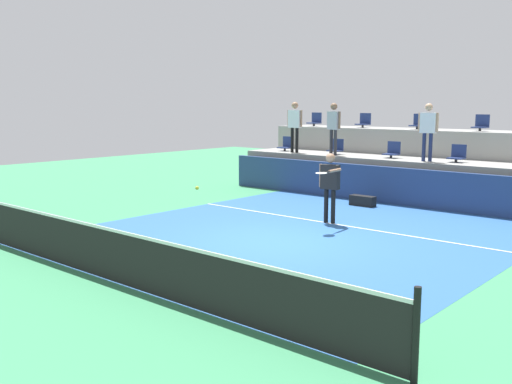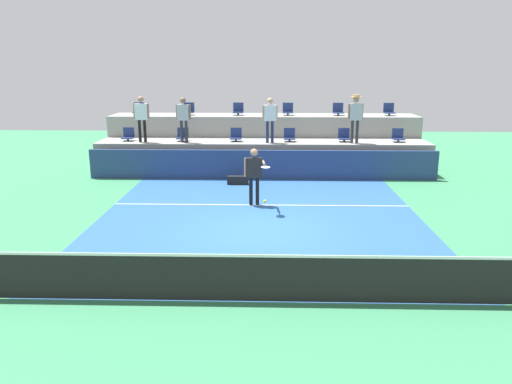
# 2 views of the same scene
# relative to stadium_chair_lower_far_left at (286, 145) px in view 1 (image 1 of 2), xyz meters

# --- Properties ---
(ground_plane) EXTENTS (40.00, 40.00, 0.00)m
(ground_plane) POSITION_rel_stadium_chair_lower_far_left_xyz_m (5.35, -7.23, -1.46)
(ground_plane) COLOR #388456
(court_inner_paint) EXTENTS (9.00, 10.00, 0.01)m
(court_inner_paint) POSITION_rel_stadium_chair_lower_far_left_xyz_m (5.35, -6.23, -1.46)
(court_inner_paint) COLOR #285693
(court_inner_paint) RESTS_ON ground_plane
(court_service_line) EXTENTS (9.00, 0.06, 0.00)m
(court_service_line) POSITION_rel_stadium_chair_lower_far_left_xyz_m (5.35, -4.83, -1.46)
(court_service_line) COLOR white
(court_service_line) RESTS_ON ground_plane
(tennis_net) EXTENTS (10.48, 0.08, 1.07)m
(tennis_net) POSITION_rel_stadium_chair_lower_far_left_xyz_m (5.35, -11.23, -0.97)
(tennis_net) COLOR black
(tennis_net) RESTS_ON ground_plane
(sponsor_backboard) EXTENTS (13.00, 0.16, 1.10)m
(sponsor_backboard) POSITION_rel_stadium_chair_lower_far_left_xyz_m (5.35, -1.23, -0.91)
(sponsor_backboard) COLOR navy
(sponsor_backboard) RESTS_ON ground_plane
(seating_tier_lower) EXTENTS (13.00, 1.80, 1.25)m
(seating_tier_lower) POSITION_rel_stadium_chair_lower_far_left_xyz_m (5.35, 0.07, -0.84)
(seating_tier_lower) COLOR gray
(seating_tier_lower) RESTS_ON ground_plane
(seating_tier_upper) EXTENTS (13.00, 1.80, 2.10)m
(seating_tier_upper) POSITION_rel_stadium_chair_lower_far_left_xyz_m (5.35, 1.87, -0.41)
(seating_tier_upper) COLOR gray
(seating_tier_upper) RESTS_ON ground_plane
(stadium_chair_lower_far_left) EXTENTS (0.44, 0.40, 0.52)m
(stadium_chair_lower_far_left) POSITION_rel_stadium_chair_lower_far_left_xyz_m (0.00, 0.00, 0.00)
(stadium_chair_lower_far_left) COLOR #2D2D33
(stadium_chair_lower_far_left) RESTS_ON seating_tier_lower
(stadium_chair_lower_left) EXTENTS (0.44, 0.40, 0.52)m
(stadium_chair_lower_left) POSITION_rel_stadium_chair_lower_far_left_xyz_m (2.17, 0.00, 0.00)
(stadium_chair_lower_left) COLOR #2D2D33
(stadium_chair_lower_left) RESTS_ON seating_tier_lower
(stadium_chair_lower_mid_left) EXTENTS (0.44, 0.40, 0.52)m
(stadium_chair_lower_mid_left) POSITION_rel_stadium_chair_lower_far_left_xyz_m (4.28, 0.00, 0.00)
(stadium_chair_lower_mid_left) COLOR #2D2D33
(stadium_chair_lower_mid_left) RESTS_ON seating_tier_lower
(stadium_chair_lower_mid_right) EXTENTS (0.44, 0.40, 0.52)m
(stadium_chair_lower_mid_right) POSITION_rel_stadium_chair_lower_far_left_xyz_m (6.39, 0.00, 0.00)
(stadium_chair_lower_mid_right) COLOR #2D2D33
(stadium_chair_lower_mid_right) RESTS_ON seating_tier_lower
(stadium_chair_upper_far_left) EXTENTS (0.44, 0.40, 0.52)m
(stadium_chair_upper_far_left) POSITION_rel_stadium_chair_lower_far_left_xyz_m (0.00, 1.80, 0.85)
(stadium_chair_upper_far_left) COLOR #2D2D33
(stadium_chair_upper_far_left) RESTS_ON seating_tier_upper
(stadium_chair_upper_left) EXTENTS (0.44, 0.40, 0.52)m
(stadium_chair_upper_left) POSITION_rel_stadium_chair_lower_far_left_xyz_m (2.16, 1.80, 0.85)
(stadium_chair_upper_left) COLOR #2D2D33
(stadium_chair_upper_left) RESTS_ON seating_tier_upper
(stadium_chair_upper_mid_left) EXTENTS (0.44, 0.40, 0.52)m
(stadium_chair_upper_mid_left) POSITION_rel_stadium_chair_lower_far_left_xyz_m (4.27, 1.80, 0.85)
(stadium_chair_upper_mid_left) COLOR #2D2D33
(stadium_chair_upper_mid_left) RESTS_ON seating_tier_upper
(stadium_chair_upper_mid_right) EXTENTS (0.44, 0.40, 0.52)m
(stadium_chair_upper_mid_right) POSITION_rel_stadium_chair_lower_far_left_xyz_m (6.38, 1.80, 0.85)
(stadium_chair_upper_mid_right) COLOR #2D2D33
(stadium_chair_upper_mid_right) RESTS_ON seating_tier_upper
(tennis_player) EXTENTS (0.80, 1.19, 1.75)m
(tennis_player) POSITION_rel_stadium_chair_lower_far_left_xyz_m (5.16, -4.84, -0.39)
(tennis_player) COLOR black
(tennis_player) RESTS_ON ground_plane
(spectator_in_white) EXTENTS (0.61, 0.25, 1.77)m
(spectator_in_white) POSITION_rel_stadium_chair_lower_far_left_xyz_m (0.67, -0.38, 0.86)
(spectator_in_white) COLOR black
(spectator_in_white) RESTS_ON seating_tier_lower
(spectator_in_grey) EXTENTS (0.60, 0.27, 1.73)m
(spectator_in_grey) POSITION_rel_stadium_chair_lower_far_left_xyz_m (2.30, -0.38, 0.83)
(spectator_in_grey) COLOR #2D2D33
(spectator_in_grey) RESTS_ON seating_tier_lower
(spectator_leaning_on_rail) EXTENTS (0.60, 0.27, 1.72)m
(spectator_leaning_on_rail) POSITION_rel_stadium_chair_lower_far_left_xyz_m (5.62, -0.38, 0.82)
(spectator_leaning_on_rail) COLOR navy
(spectator_leaning_on_rail) RESTS_ON seating_tier_lower
(tennis_ball) EXTENTS (0.07, 0.07, 0.07)m
(tennis_ball) POSITION_rel_stadium_chair_lower_far_left_xyz_m (5.52, -9.63, -0.01)
(tennis_ball) COLOR #CCE033
(equipment_bag) EXTENTS (0.76, 0.28, 0.30)m
(equipment_bag) POSITION_rel_stadium_chair_lower_far_left_xyz_m (4.48, -2.09, -1.31)
(equipment_bag) COLOR black
(equipment_bag) RESTS_ON ground_plane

